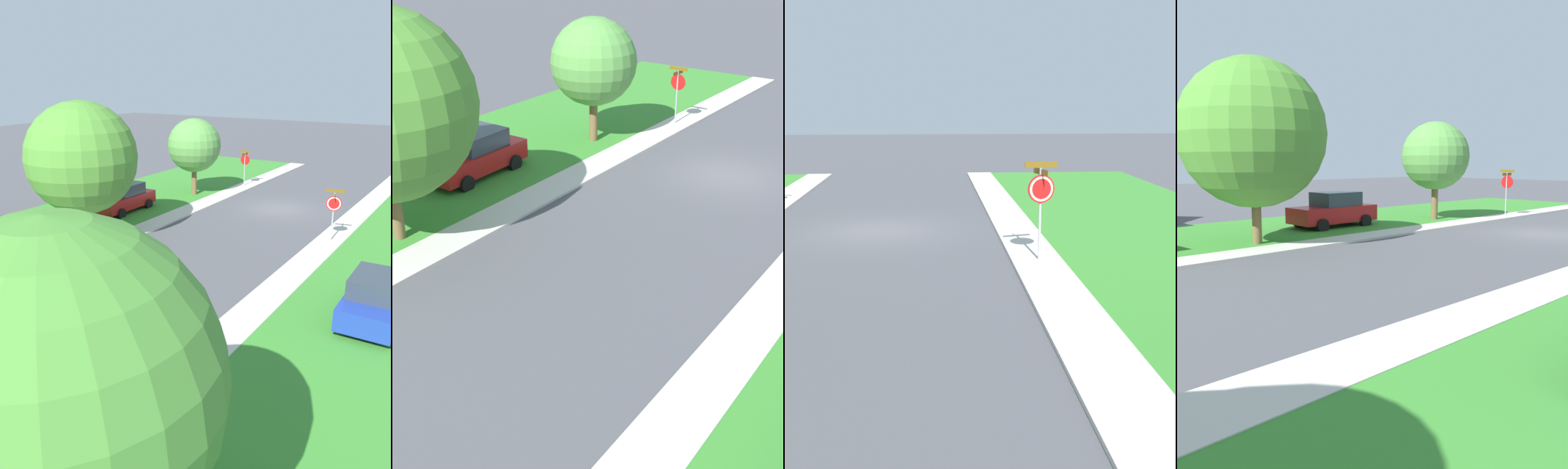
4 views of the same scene
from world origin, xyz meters
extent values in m
plane|color=#4C4C51|center=(0.00, 0.00, 0.00)|extent=(120.00, 120.00, 0.00)
cube|color=beige|center=(4.70, 12.00, 0.05)|extent=(1.40, 56.00, 0.10)
cube|color=beige|center=(-4.70, 12.00, 0.05)|extent=(1.40, 56.00, 0.10)
cylinder|color=#9E9EA3|center=(4.80, -4.67, 1.30)|extent=(0.07, 0.07, 2.60)
cylinder|color=red|center=(4.80, -4.72, 2.05)|extent=(0.76, 0.05, 0.76)
cylinder|color=white|center=(4.80, -4.74, 2.05)|extent=(0.67, 0.02, 0.67)
cylinder|color=red|center=(4.80, -4.74, 2.05)|extent=(0.55, 0.01, 0.55)
cube|color=brown|center=(4.80, -4.67, 2.69)|extent=(0.92, 0.04, 0.16)
cube|color=brown|center=(4.80, -4.67, 2.50)|extent=(0.04, 0.92, 0.16)
cube|color=red|center=(8.01, 5.72, 0.70)|extent=(1.82, 4.31, 0.76)
cube|color=#2D3842|center=(8.01, 5.52, 1.42)|extent=(1.61, 2.11, 0.68)
cylinder|color=black|center=(7.11, 7.05, 0.32)|extent=(0.24, 0.64, 0.64)
cylinder|color=black|center=(8.91, 7.06, 0.32)|extent=(0.24, 0.64, 0.64)
cylinder|color=black|center=(7.12, 4.38, 0.32)|extent=(0.24, 0.64, 0.64)
cylinder|color=black|center=(8.92, 4.39, 0.32)|extent=(0.24, 0.64, 0.64)
cylinder|color=brown|center=(6.56, -0.27, 1.13)|extent=(0.36, 0.36, 2.26)
sphere|color=#549342|center=(6.56, -0.27, 3.54)|extent=(3.68, 3.68, 3.68)
sphere|color=#549342|center=(7.38, -0.82, 3.08)|extent=(2.57, 2.57, 2.57)
cylinder|color=brown|center=(6.10, 10.95, 1.16)|extent=(0.36, 0.36, 2.31)
camera|label=1|loc=(-11.21, 28.12, 8.17)|focal=36.88mm
camera|label=2|loc=(-8.60, 21.57, 9.06)|focal=47.47mm
camera|label=3|loc=(-1.87, 20.57, 4.36)|focal=46.82mm
camera|label=4|loc=(-10.21, 20.06, 3.22)|focal=36.33mm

